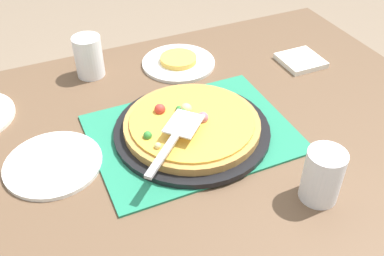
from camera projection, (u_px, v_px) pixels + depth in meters
dining_table at (192, 166)px, 1.15m from camera, size 1.40×1.00×0.75m
placemat at (192, 133)px, 1.08m from camera, size 0.48×0.36×0.01m
pizza_pan at (192, 130)px, 1.07m from camera, size 0.38×0.38×0.01m
pizza at (191, 124)px, 1.06m from camera, size 0.33×0.33×0.05m
plate_far_right at (178, 63)px, 1.34m from camera, size 0.22×0.22×0.01m
plate_side at (53, 164)px, 0.99m from camera, size 0.22×0.22×0.01m
served_slice_right at (178, 59)px, 1.33m from camera, size 0.11×0.11×0.02m
cup_far at (89, 57)px, 1.26m from camera, size 0.08×0.08×0.12m
cup_corner at (323, 176)px, 0.89m from camera, size 0.08×0.08×0.12m
pizza_server at (175, 136)px, 0.97m from camera, size 0.20×0.19×0.01m
napkin_stack at (301, 61)px, 1.34m from camera, size 0.12×0.12×0.02m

